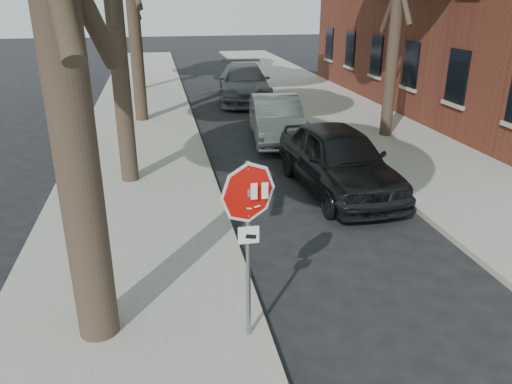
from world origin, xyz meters
TOP-DOWN VIEW (x-y plane):
  - ground at (0.00, 0.00)m, footprint 120.00×120.00m
  - sidewalk_left at (-2.50, 12.00)m, footprint 4.00×55.00m
  - sidewalk_right at (6.00, 12.00)m, footprint 4.00×55.00m
  - curb_left at (-0.45, 12.00)m, footprint 0.12×55.00m
  - curb_right at (3.95, 12.00)m, footprint 0.12×55.00m
  - stop_sign at (-0.70, -0.03)m, footprint 0.76×0.34m
  - car_a at (2.60, 5.48)m, footprint 2.25×4.98m
  - car_b at (2.18, 10.47)m, footprint 2.06×4.65m
  - car_c at (2.30, 17.57)m, footprint 2.97×5.96m

SIDE VIEW (x-z plane):
  - ground at x=0.00m, z-range 0.00..0.00m
  - sidewalk_left at x=-2.50m, z-range 0.00..0.12m
  - sidewalk_right at x=6.00m, z-range 0.00..0.12m
  - curb_left at x=-0.45m, z-range 0.00..0.13m
  - curb_right at x=3.95m, z-range 0.00..0.13m
  - car_b at x=2.18m, z-range 0.00..1.48m
  - car_a at x=2.60m, z-range 0.00..1.66m
  - car_c at x=2.30m, z-range 0.00..1.66m
  - stop_sign at x=-0.70m, z-range 0.64..3.25m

